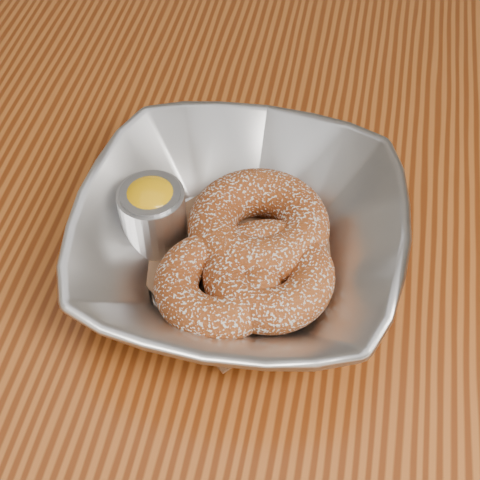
% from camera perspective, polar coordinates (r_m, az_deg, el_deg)
% --- Properties ---
extents(table, '(1.20, 0.80, 0.75)m').
position_cam_1_polar(table, '(0.67, -0.68, -5.21)').
color(table, brown).
rests_on(table, ground_plane).
extents(serving_bowl, '(0.25, 0.25, 0.06)m').
position_cam_1_polar(serving_bowl, '(0.55, 0.00, 0.02)').
color(serving_bowl, '#B3B5BA').
rests_on(serving_bowl, table).
extents(parchment, '(0.20, 0.20, 0.00)m').
position_cam_1_polar(parchment, '(0.57, -0.00, -1.33)').
color(parchment, brown).
rests_on(parchment, table).
extents(donut_back, '(0.11, 0.11, 0.04)m').
position_cam_1_polar(donut_back, '(0.57, 1.46, 1.09)').
color(donut_back, brown).
rests_on(donut_back, parchment).
extents(donut_front, '(0.12, 0.12, 0.03)m').
position_cam_1_polar(donut_front, '(0.53, -1.76, -3.48)').
color(donut_front, brown).
rests_on(donut_front, parchment).
extents(donut_extra, '(0.12, 0.12, 0.03)m').
position_cam_1_polar(donut_extra, '(0.54, 2.25, -2.74)').
color(donut_extra, brown).
rests_on(donut_extra, parchment).
extents(ramekin, '(0.05, 0.05, 0.06)m').
position_cam_1_polar(ramekin, '(0.57, -6.79, 2.15)').
color(ramekin, '#B3B5BA').
rests_on(ramekin, table).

